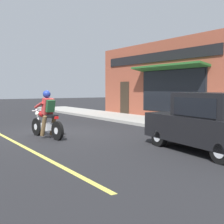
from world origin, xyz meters
TOP-DOWN VIEW (x-y plane):
  - ground_plane at (0.00, 0.00)m, footprint 80.00×80.00m
  - sidewalk_curb at (5.34, 3.00)m, footprint 2.60×22.00m
  - storefront_building at (6.86, 2.03)m, footprint 1.25×10.33m
  - motorcycle_with_rider at (-0.62, -0.86)m, footprint 0.66×2.01m
  - car_hatchback at (2.14, -5.46)m, footprint 2.05×3.94m
  - traffic_cone at (5.15, -2.58)m, footprint 0.36×0.36m

SIDE VIEW (x-z plane):
  - ground_plane at x=0.00m, z-range 0.00..0.00m
  - sidewalk_curb at x=5.34m, z-range 0.00..0.14m
  - traffic_cone at x=5.15m, z-range 0.13..0.73m
  - motorcycle_with_rider at x=-0.62m, z-range -0.13..1.49m
  - car_hatchback at x=2.14m, z-range -0.02..1.55m
  - storefront_building at x=6.86m, z-range 0.01..4.21m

